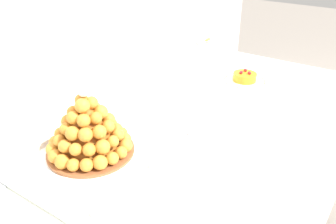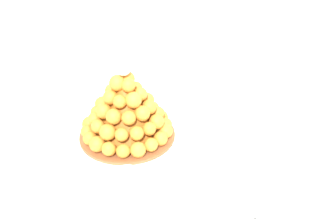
# 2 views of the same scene
# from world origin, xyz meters

# --- Properties ---
(buffet_table) EXTENTS (1.74, 0.97, 0.73)m
(buffet_table) POSITION_xyz_m (0.00, 0.00, 0.64)
(buffet_table) COLOR brown
(buffet_table) RESTS_ON ground_plane
(serving_tray) EXTENTS (0.56, 0.40, 0.02)m
(serving_tray) POSITION_xyz_m (-0.17, 0.06, 0.73)
(serving_tray) COLOR white
(serving_tray) RESTS_ON buffet_table
(croquembouche) EXTENTS (0.25, 0.25, 0.21)m
(croquembouche) POSITION_xyz_m (-0.23, 0.12, 0.81)
(croquembouche) COLOR brown
(croquembouche) RESTS_ON serving_tray
(dessert_cup_left) EXTENTS (0.05, 0.05, 0.05)m
(dessert_cup_left) POSITION_xyz_m (-0.39, -0.08, 0.76)
(dessert_cup_left) COLOR silver
(dessert_cup_left) RESTS_ON serving_tray
(dessert_cup_mid_left) EXTENTS (0.06, 0.06, 0.05)m
(dessert_cup_mid_left) POSITION_xyz_m (-0.17, -0.08, 0.76)
(dessert_cup_mid_left) COLOR silver
(dessert_cup_mid_left) RESTS_ON serving_tray
(dessert_cup_centre) EXTENTS (0.06, 0.06, 0.05)m
(dessert_cup_centre) POSITION_xyz_m (0.04, -0.07, 0.76)
(dessert_cup_centre) COLOR silver
(dessert_cup_centre) RESTS_ON serving_tray
(wine_glass) EXTENTS (0.07, 0.07, 0.16)m
(wine_glass) POSITION_xyz_m (-0.48, 0.21, 0.85)
(wine_glass) COLOR silver
(wine_glass) RESTS_ON buffet_table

